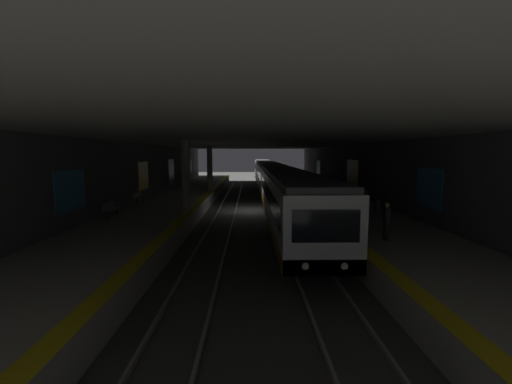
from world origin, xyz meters
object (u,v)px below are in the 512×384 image
(bench_right_near, at_px, (110,208))
(person_waiting_near, at_px, (386,220))
(pillar_far, at_px, (210,168))
(person_walking_mid, at_px, (315,183))
(bench_left_mid, at_px, (341,187))
(bench_right_far, at_px, (172,184))
(bench_left_near, at_px, (361,194))
(metro_train, at_px, (270,176))
(bench_right_mid, at_px, (139,197))
(person_standing_far, at_px, (351,190))
(pillar_near, at_px, (186,177))
(trash_bin, at_px, (377,206))

(bench_right_near, bearing_deg, person_waiting_near, -111.49)
(pillar_far, distance_m, person_walking_mid, 10.64)
(bench_left_mid, bearing_deg, bench_right_far, 78.34)
(bench_left_near, bearing_deg, metro_train, 23.19)
(bench_left_mid, relative_size, bench_right_mid, 1.00)
(person_standing_far, bearing_deg, pillar_near, 108.99)
(bench_right_mid, bearing_deg, person_standing_far, -87.74)
(pillar_near, xyz_separation_m, bench_left_mid, (10.49, -12.88, -1.75))
(person_standing_far, relative_size, trash_bin, 1.98)
(bench_right_far, distance_m, person_waiting_near, 25.47)
(pillar_near, distance_m, bench_right_mid, 5.70)
(person_waiting_near, distance_m, trash_bin, 7.04)
(pillar_near, height_order, bench_left_mid, pillar_near)
(person_waiting_near, bearing_deg, bench_left_mid, -9.49)
(bench_right_mid, xyz_separation_m, person_walking_mid, (6.65, -14.45, 0.40))
(bench_right_far, bearing_deg, person_walking_mid, -105.14)
(bench_left_mid, xyz_separation_m, bench_right_far, (3.52, 17.07, 0.00))
(trash_bin, bearing_deg, bench_right_near, 93.87)
(pillar_near, bearing_deg, bench_left_near, -69.57)
(metro_train, distance_m, person_walking_mid, 10.18)
(metro_train, bearing_deg, bench_left_near, -156.81)
(pillar_near, height_order, bench_left_near, pillar_near)
(metro_train, height_order, person_walking_mid, metro_train)
(bench_right_near, xyz_separation_m, person_standing_far, (5.71, -16.06, 0.39))
(bench_left_near, height_order, bench_left_mid, same)
(pillar_near, height_order, trash_bin, pillar_near)
(pillar_far, xyz_separation_m, person_standing_far, (-8.47, -11.87, -1.36))
(bench_left_near, xyz_separation_m, bench_right_near, (-6.42, 17.07, 0.00))
(pillar_far, height_order, bench_left_near, pillar_far)
(bench_left_near, xyz_separation_m, trash_bin, (-5.32, 0.73, -0.10))
(trash_bin, bearing_deg, bench_right_far, 48.35)
(pillar_near, height_order, person_waiting_near, pillar_near)
(person_waiting_near, bearing_deg, bench_right_far, 33.67)
(pillar_near, relative_size, bench_right_far, 2.68)
(bench_left_mid, relative_size, bench_right_near, 1.00)
(bench_left_near, relative_size, bench_right_far, 1.00)
(metro_train, xyz_separation_m, bench_right_mid, (-16.13, 10.73, -0.45))
(metro_train, xyz_separation_m, person_waiting_near, (-26.77, -3.38, -0.09))
(person_walking_mid, bearing_deg, bench_right_mid, 114.71)
(bench_left_mid, xyz_separation_m, person_walking_mid, (-0.39, 2.62, 0.40))
(bench_left_mid, distance_m, person_standing_far, 6.49)
(person_standing_far, bearing_deg, bench_right_near, 109.58)
(bench_right_near, bearing_deg, pillar_far, -16.44)
(person_waiting_near, bearing_deg, pillar_far, 26.71)
(bench_left_mid, distance_m, person_waiting_near, 17.92)
(bench_right_mid, distance_m, trash_bin, 16.81)
(bench_right_mid, xyz_separation_m, bench_right_far, (10.56, 0.00, 0.00))
(bench_right_near, relative_size, person_standing_far, 1.01)
(pillar_near, bearing_deg, person_standing_far, -71.01)
(bench_right_near, bearing_deg, bench_right_far, 0.00)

